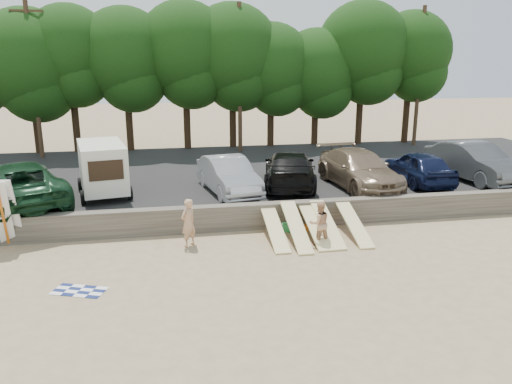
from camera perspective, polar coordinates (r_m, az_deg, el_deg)
ground at (r=16.79m, az=-0.22°, el=-7.59°), size 120.00×120.00×0.00m
seawall at (r=19.40m, az=-1.80°, el=-2.85°), size 44.00×0.50×1.00m
parking_lot at (r=26.61m, az=-4.26°, el=1.76°), size 44.00×14.50×0.70m
treeline at (r=32.83m, az=-7.27°, el=15.22°), size 33.76×6.46×9.48m
utility_poles at (r=31.62m, az=-1.88°, el=13.21°), size 25.80×0.26×9.00m
box_trailer at (r=22.36m, az=-17.15°, el=2.81°), size 2.57×3.84×2.27m
car_1 at (r=22.20m, az=-25.49°, el=0.87°), size 5.25×6.99×1.76m
car_2 at (r=21.90m, az=-3.17°, el=1.92°), size 2.52×5.01×1.58m
car_3 at (r=23.00m, az=3.85°, el=2.62°), size 3.48×5.98×1.63m
car_4 at (r=23.35m, az=11.70°, el=2.56°), size 2.78×5.89×1.66m
car_5 at (r=24.75m, az=18.08°, el=2.72°), size 1.90×4.61×1.56m
car_6 at (r=26.38m, az=23.68°, el=3.18°), size 2.51×5.64×1.80m
surfboard_upright_4 at (r=19.29m, az=-26.94°, el=-2.31°), size 0.60×0.90×2.50m
surfboard_upright_5 at (r=19.39m, az=-26.19°, el=-2.11°), size 0.57×0.82×2.51m
surfboard_low_0 at (r=18.25m, az=2.13°, el=-4.09°), size 0.56×2.89×0.96m
surfboard_low_1 at (r=18.16m, az=4.63°, el=-3.96°), size 0.56×2.83×1.12m
surfboard_low_2 at (r=18.58m, az=6.74°, el=-3.83°), size 0.56×2.88×0.97m
surfboard_low_3 at (r=18.70m, az=8.15°, el=-3.64°), size 0.56×2.86×1.03m
surfboard_low_4 at (r=19.01m, az=11.10°, el=-3.52°), size 0.56×2.87×1.00m
beachgoer_a at (r=17.71m, az=-7.76°, el=-3.50°), size 0.75×0.73×1.74m
beachgoer_b at (r=17.84m, az=7.25°, el=-3.56°), size 0.85×0.70×1.61m
cooler at (r=19.27m, az=3.54°, el=-4.06°), size 0.46×0.40×0.32m
gear_bag at (r=19.46m, az=5.50°, el=-4.07°), size 0.34×0.30×0.22m
beach_towel at (r=15.46m, az=-19.56°, el=-10.59°), size 1.94×1.94×0.00m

